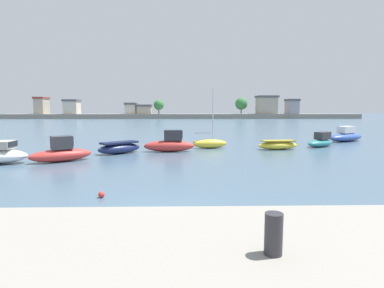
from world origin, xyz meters
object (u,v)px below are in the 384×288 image
object	(u,v)px
moored_boat_6	(321,141)
moored_boat_1	(61,153)
mooring_bollard	(274,234)
moored_boat_5	(278,145)
mooring_buoy_0	(195,142)
moored_boat_3	(170,144)
moored_boat_7	(346,136)
mooring_buoy_1	(101,195)
moored_boat_2	(119,148)
moored_boat_4	(210,143)

from	to	relation	value
moored_boat_6	moored_boat_1	bearing A→B (deg)	166.77
mooring_bollard	moored_boat_1	bearing A→B (deg)	120.09
moored_boat_5	mooring_buoy_0	distance (m)	9.28
moored_boat_3	moored_boat_7	distance (m)	21.68
mooring_buoy_1	moored_boat_2	bearing A→B (deg)	98.40
mooring_bollard	moored_boat_3	xyz separation A→B (m)	(-2.77, 23.01, -1.30)
mooring_bollard	mooring_buoy_0	size ratio (longest dim) A/B	2.10
mooring_bollard	moored_boat_6	size ratio (longest dim) A/B	0.18
moored_boat_2	moored_boat_3	bearing A→B (deg)	-26.54
mooring_buoy_1	moored_boat_5	bearing A→B (deg)	51.21
moored_boat_3	moored_boat_7	bearing A→B (deg)	19.27
moored_boat_3	mooring_buoy_1	world-z (taller)	moored_boat_3
moored_boat_2	moored_boat_4	distance (m)	8.72
moored_boat_4	moored_boat_7	bearing A→B (deg)	8.77
moored_boat_3	moored_boat_6	distance (m)	15.41
mooring_bollard	moored_boat_3	size ratio (longest dim) A/B	0.15
moored_boat_2	mooring_buoy_1	xyz separation A→B (m)	(1.96, -13.24, -0.35)
moored_boat_6	mooring_buoy_1	bearing A→B (deg)	-167.67
moored_boat_1	moored_boat_6	world-z (taller)	moored_boat_1
moored_boat_4	moored_boat_6	bearing A→B (deg)	-6.09
moored_boat_1	mooring_bollard	bearing A→B (deg)	-93.58
mooring_bollard	mooring_buoy_0	bearing A→B (deg)	90.63
moored_boat_1	moored_boat_2	size ratio (longest dim) A/B	1.13
moored_boat_1	moored_boat_3	bearing A→B (deg)	-1.18
moored_boat_5	mooring_buoy_0	world-z (taller)	moored_boat_5
moored_boat_1	moored_boat_4	size ratio (longest dim) A/B	0.77
mooring_bollard	moored_boat_6	xyz separation A→B (m)	(12.30, 26.18, -1.42)
mooring_bollard	moored_boat_3	world-z (taller)	mooring_bollard
moored_boat_2	moored_boat_5	distance (m)	14.58
mooring_buoy_0	mooring_buoy_1	size ratio (longest dim) A/B	1.15
mooring_buoy_1	moored_boat_4	bearing A→B (deg)	69.67
moored_boat_1	mooring_buoy_0	bearing A→B (deg)	14.40
moored_boat_1	moored_boat_7	size ratio (longest dim) A/B	0.79
mooring_buoy_1	mooring_bollard	bearing A→B (deg)	-59.78
mooring_buoy_0	moored_boat_6	bearing A→B (deg)	-14.40
moored_boat_4	moored_boat_5	xyz separation A→B (m)	(6.33, -1.04, -0.07)
moored_boat_1	mooring_buoy_1	distance (m)	10.82
moored_boat_2	moored_boat_6	bearing A→B (deg)	-27.88
moored_boat_4	mooring_buoy_1	xyz separation A→B (m)	(-6.12, -16.53, -0.35)
moored_boat_6	mooring_buoy_1	distance (m)	24.63
moored_boat_1	moored_boat_7	distance (m)	30.72
moored_boat_4	moored_boat_3	bearing A→B (deg)	-160.03
moored_boat_3	moored_boat_4	distance (m)	4.43
moored_boat_6	moored_boat_7	xyz separation A→B (m)	(5.07, 4.87, 0.07)
mooring_bollard	moored_boat_2	bearing A→B (deg)	107.78
moored_boat_7	mooring_buoy_1	distance (m)	31.66
moored_boat_1	moored_boat_2	distance (m)	5.19
mooring_bollard	moored_boat_4	bearing A→B (deg)	87.66
moored_boat_6	moored_boat_7	world-z (taller)	moored_boat_7
moored_boat_6	mooring_buoy_0	world-z (taller)	moored_boat_6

